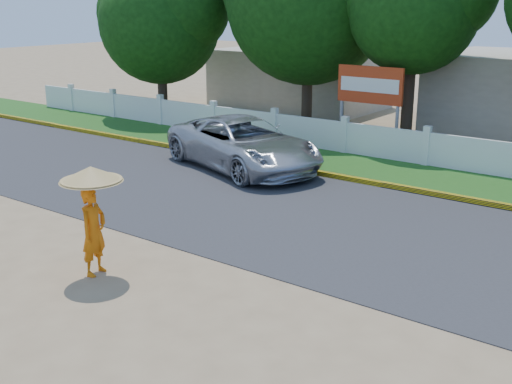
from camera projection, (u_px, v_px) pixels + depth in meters
ground at (194, 281)px, 12.26m from camera, size 120.00×120.00×0.00m
road at (317, 219)px, 15.71m from camera, size 60.00×7.00×0.02m
grass_verge at (406, 174)px, 19.74m from camera, size 60.00×3.50×0.03m
curb at (382, 184)px, 18.41m from camera, size 40.00×0.18×0.16m
fence at (426, 149)px, 20.70m from camera, size 40.00×0.10×1.10m
building_far at (299, 78)px, 32.18m from camera, size 8.00×5.00×2.80m
vehicle at (243, 144)px, 20.23m from camera, size 6.39×4.37×1.62m
monk_with_parasol at (92, 205)px, 12.19m from camera, size 1.20×1.20×2.18m
billboard at (370, 89)px, 22.62m from camera, size 2.50×0.13×2.95m
tree_row at (493, 8)px, 21.27m from camera, size 35.83×7.62×8.50m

